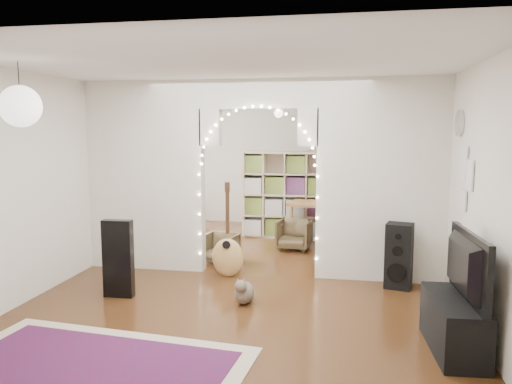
% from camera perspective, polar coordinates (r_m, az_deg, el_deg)
% --- Properties ---
extents(floor, '(7.50, 7.50, 0.00)m').
position_cam_1_polar(floor, '(7.17, 0.30, -9.22)').
color(floor, black).
rests_on(floor, ground).
extents(ceiling, '(5.00, 7.50, 0.02)m').
position_cam_1_polar(ceiling, '(6.90, 0.31, 12.80)').
color(ceiling, white).
rests_on(ceiling, wall_back).
extents(wall_back, '(5.00, 0.02, 2.70)m').
position_cam_1_polar(wall_back, '(10.60, 3.86, 3.59)').
color(wall_back, silver).
rests_on(wall_back, floor).
extents(wall_front, '(5.00, 0.02, 2.70)m').
position_cam_1_polar(wall_front, '(3.32, -11.15, -4.90)').
color(wall_front, silver).
rests_on(wall_front, floor).
extents(wall_left, '(0.02, 7.50, 2.70)m').
position_cam_1_polar(wall_left, '(7.74, -18.25, 1.84)').
color(wall_left, silver).
rests_on(wall_left, floor).
extents(wall_right, '(0.02, 7.50, 2.70)m').
position_cam_1_polar(wall_right, '(6.92, 21.14, 1.10)').
color(wall_right, silver).
rests_on(wall_right, floor).
extents(divider_wall, '(5.00, 0.20, 2.70)m').
position_cam_1_polar(divider_wall, '(6.90, 0.30, 2.20)').
color(divider_wall, silver).
rests_on(divider_wall, floor).
extents(fairy_lights, '(1.64, 0.04, 1.60)m').
position_cam_1_polar(fairy_lights, '(6.76, 0.11, 3.16)').
color(fairy_lights, '#FFEABF').
rests_on(fairy_lights, divider_wall).
extents(window, '(0.04, 1.20, 1.40)m').
position_cam_1_polar(window, '(9.33, -12.84, 3.83)').
color(window, white).
rests_on(window, wall_left).
extents(wall_clock, '(0.03, 0.31, 0.31)m').
position_cam_1_polar(wall_clock, '(6.29, 22.29, 7.31)').
color(wall_clock, white).
rests_on(wall_clock, wall_right).
extents(picture_frames, '(0.02, 0.50, 0.70)m').
position_cam_1_polar(picture_frames, '(5.93, 22.79, 1.50)').
color(picture_frames, white).
rests_on(picture_frames, wall_right).
extents(paper_lantern, '(0.40, 0.40, 0.40)m').
position_cam_1_polar(paper_lantern, '(5.36, -25.34, 8.85)').
color(paper_lantern, white).
rests_on(paper_lantern, ceiling).
extents(ceiling_fan, '(1.10, 1.10, 0.30)m').
position_cam_1_polar(ceiling_fan, '(8.85, 2.61, 9.65)').
color(ceiling_fan, gold).
rests_on(ceiling_fan, ceiling).
extents(area_rug, '(2.81, 2.21, 0.02)m').
position_cam_1_polar(area_rug, '(4.59, -19.92, -19.49)').
color(area_rug, maroon).
rests_on(area_rug, floor).
extents(guitar_case, '(0.37, 0.13, 0.95)m').
position_cam_1_polar(guitar_case, '(6.30, -15.47, -7.35)').
color(guitar_case, black).
rests_on(guitar_case, floor).
extents(acoustic_guitar, '(0.47, 0.30, 1.11)m').
position_cam_1_polar(acoustic_guitar, '(6.88, -3.26, -5.75)').
color(acoustic_guitar, '#BD7F4B').
rests_on(acoustic_guitar, floor).
extents(tabby_cat, '(0.25, 0.53, 0.35)m').
position_cam_1_polar(tabby_cat, '(5.94, -1.37, -11.33)').
color(tabby_cat, brown).
rests_on(tabby_cat, floor).
extents(floor_speaker, '(0.38, 0.35, 0.84)m').
position_cam_1_polar(floor_speaker, '(6.68, 16.02, -7.04)').
color(floor_speaker, black).
rests_on(floor_speaker, floor).
extents(media_console, '(0.46, 1.02, 0.50)m').
position_cam_1_polar(media_console, '(5.07, 21.67, -13.92)').
color(media_console, black).
rests_on(media_console, floor).
extents(tv, '(0.21, 1.08, 0.62)m').
position_cam_1_polar(tv, '(4.90, 21.98, -7.80)').
color(tv, black).
rests_on(tv, media_console).
extents(bookcase, '(1.60, 0.54, 1.61)m').
position_cam_1_polar(bookcase, '(9.31, 3.39, -0.30)').
color(bookcase, beige).
rests_on(bookcase, floor).
extents(dining_table, '(1.31, 0.99, 0.76)m').
position_cam_1_polar(dining_table, '(8.80, 7.91, -1.62)').
color(dining_table, brown).
rests_on(dining_table, floor).
extents(flower_vase, '(0.21, 0.21, 0.19)m').
position_cam_1_polar(flower_vase, '(8.78, 7.93, -0.53)').
color(flower_vase, white).
rests_on(flower_vase, dining_table).
extents(dining_chair_left, '(0.55, 0.56, 0.45)m').
position_cam_1_polar(dining_chair_left, '(7.66, -4.02, -6.41)').
color(dining_chair_left, brown).
rests_on(dining_chair_left, floor).
extents(dining_chair_right, '(0.60, 0.61, 0.50)m').
position_cam_1_polar(dining_chair_right, '(8.48, 4.38, -4.89)').
color(dining_chair_right, brown).
rests_on(dining_chair_right, floor).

